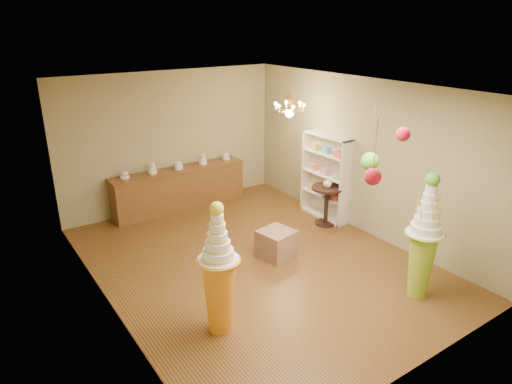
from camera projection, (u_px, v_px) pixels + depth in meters
floor at (255, 262)px, 7.99m from camera, size 6.50×6.50×0.00m
ceiling at (255, 88)px, 6.93m from camera, size 6.50×6.50×0.00m
wall_back at (171, 141)px, 9.96m from camera, size 5.00×0.04×3.00m
wall_front at (424, 262)px, 4.95m from camera, size 5.00×0.04×3.00m
wall_left at (102, 216)px, 6.13m from camera, size 0.04×6.50×3.00m
wall_right at (362, 157)px, 8.78m from camera, size 0.04×6.50×3.00m
pedestal_green at (423, 249)px, 6.75m from camera, size 0.62×0.62×1.98m
pedestal_orange at (219, 284)px, 6.01m from camera, size 0.58×0.58×1.88m
burlap_riser at (276, 244)px, 8.08m from camera, size 0.64×0.64×0.50m
sideboard at (180, 188)px, 10.11m from camera, size 3.04×0.54×1.16m
shelving_unit at (326, 177)px, 9.52m from camera, size 0.33×1.20×1.80m
round_table at (327, 200)px, 9.30m from camera, size 0.70×0.70×0.81m
vase at (328, 183)px, 9.16m from camera, size 0.19×0.19×0.19m
pom_red_left at (373, 177)px, 5.07m from camera, size 0.19×0.19×0.76m
pom_green_mid at (370, 161)px, 6.16m from camera, size 0.25×0.25×0.94m
pom_red_right at (403, 134)px, 5.43m from camera, size 0.17×0.17×0.39m
chandelier at (290, 110)px, 8.98m from camera, size 0.71×0.71×0.85m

